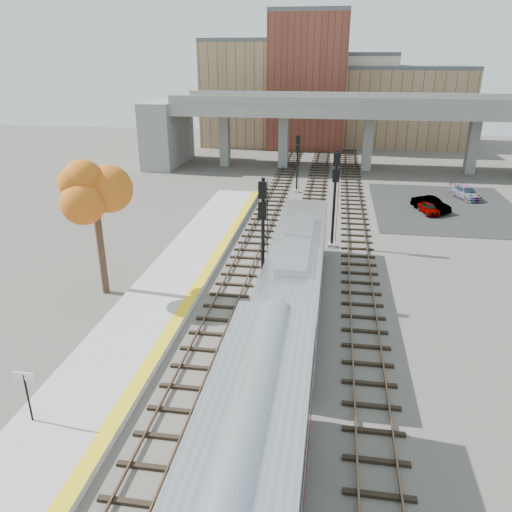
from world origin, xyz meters
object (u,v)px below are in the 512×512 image
(locomotive, at_px, (297,270))
(signal_mast_near, at_px, (263,240))
(signal_mast_mid, at_px, (334,200))
(car_a, at_px, (429,208))
(signal_mast_far, at_px, (297,166))
(car_c, at_px, (466,193))
(tree, at_px, (94,189))
(car_b, at_px, (431,204))

(locomotive, relative_size, signal_mast_near, 2.51)
(locomotive, bearing_deg, signal_mast_mid, 78.97)
(signal_mast_near, xyz_separation_m, signal_mast_mid, (4.10, 9.72, 0.01))
(locomotive, relative_size, car_a, 5.93)
(signal_mast_mid, height_order, signal_mast_far, signal_mast_mid)
(signal_mast_near, relative_size, car_c, 1.80)
(locomotive, relative_size, signal_mast_mid, 2.50)
(signal_mast_mid, bearing_deg, car_c, 50.65)
(tree, bearing_deg, signal_mast_mid, 36.40)
(signal_mast_mid, bearing_deg, locomotive, -101.03)
(signal_mast_far, height_order, car_b, signal_mast_far)
(car_a, relative_size, car_c, 0.76)
(signal_mast_mid, distance_m, car_c, 21.92)
(signal_mast_near, distance_m, tree, 10.40)
(signal_mast_mid, distance_m, signal_mast_far, 17.06)
(signal_mast_near, bearing_deg, car_b, 57.59)
(tree, height_order, car_b, tree)
(signal_mast_near, bearing_deg, car_c, 56.03)
(signal_mast_near, relative_size, signal_mast_mid, 1.00)
(signal_mast_near, height_order, tree, tree)
(car_a, height_order, car_c, car_c)
(locomotive, xyz_separation_m, car_a, (11.00, 20.72, -1.69))
(car_c, bearing_deg, locomotive, -139.94)
(signal_mast_far, bearing_deg, car_b, -20.91)
(signal_mast_near, bearing_deg, locomotive, -14.46)
(locomotive, xyz_separation_m, car_c, (15.75, 27.03, -1.63))
(tree, bearing_deg, signal_mast_far, 69.66)
(signal_mast_mid, bearing_deg, tree, -143.60)
(signal_mast_far, xyz_separation_m, car_c, (17.85, 0.23, -2.34))
(signal_mast_near, xyz_separation_m, tree, (-9.97, -0.66, 2.88))
(signal_mast_near, height_order, signal_mast_far, signal_mast_near)
(signal_mast_mid, xyz_separation_m, tree, (-14.07, -10.38, 2.87))
(locomotive, bearing_deg, car_b, 62.43)
(tree, bearing_deg, car_b, 42.96)
(locomotive, bearing_deg, tree, -179.45)
(car_b, bearing_deg, signal_mast_mid, -166.86)
(locomotive, height_order, signal_mast_near, signal_mast_near)
(signal_mast_mid, height_order, tree, tree)
(car_a, bearing_deg, signal_mast_near, -134.85)
(signal_mast_mid, relative_size, car_c, 1.81)
(car_b, bearing_deg, signal_mast_near, -160.04)
(locomotive, relative_size, signal_mast_far, 3.02)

